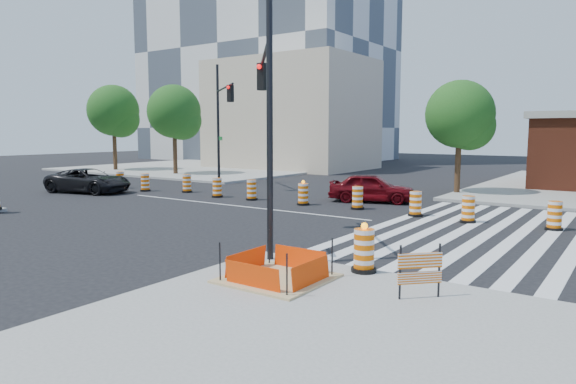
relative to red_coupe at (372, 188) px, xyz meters
The scene contains 25 objects.
ground 6.74m from the red_coupe, 133.92° to the right, with size 120.00×120.00×0.00m, color black.
sidewalk_nw 26.21m from the red_coupe, 149.83° to the left, with size 22.00×22.00×0.15m, color gray.
crosswalk_east 7.97m from the red_coupe, 37.49° to the right, with size 6.75×13.50×0.01m.
lane_centerline 6.74m from the red_coupe, 133.92° to the right, with size 14.00×0.12×0.01m, color silver.
excavation_pit 14.51m from the red_coupe, 72.55° to the right, with size 2.20×2.20×0.90m.
beige_midrise 24.30m from the red_coupe, 134.12° to the left, with size 14.00×10.00×10.00m, color #C5B096.
red_coupe is the anchor object (origin of this frame).
dark_suv 15.95m from the red_coupe, 159.34° to the right, with size 2.27×4.93×1.37m, color black.
signal_pole_se 12.06m from the red_coupe, 79.33° to the right, with size 3.61×4.27×7.23m.
signal_pole_nw 11.83m from the red_coupe, behind, with size 4.58×3.73×7.64m.
pit_drum 13.39m from the red_coupe, 65.01° to the right, with size 0.60×0.60×1.18m.
barricade 15.19m from the red_coupe, 60.68° to the right, with size 0.68×0.70×1.09m.
tree_north_a 27.85m from the red_coupe, 169.10° to the left, with size 4.39×4.39×7.46m.
tree_north_b 20.66m from the red_coupe, 164.86° to the left, with size 4.18×4.18×7.10m.
tree_north_c 6.88m from the red_coupe, 63.86° to the left, with size 3.66×3.66×6.22m.
median_drum_0 15.62m from the red_coupe, 168.09° to the right, with size 0.60×0.60×1.02m.
median_drum_1 13.26m from the red_coupe, 165.38° to the right, with size 0.60×0.60×1.02m.
median_drum_2 10.69m from the red_coupe, 167.25° to the right, with size 0.60×0.60×1.02m.
median_drum_3 8.07m from the red_coupe, 158.22° to the right, with size 0.60×0.60×1.02m.
median_drum_4 6.01m from the red_coupe, 152.07° to the right, with size 0.60×0.60×1.02m.
median_drum_5 3.56m from the red_coupe, 128.03° to the right, with size 0.60×0.60×1.18m.
median_drum_6 2.59m from the red_coupe, 78.11° to the right, with size 0.60×0.60×1.02m.
median_drum_7 4.41m from the red_coupe, 40.41° to the right, with size 0.60×0.60×1.02m.
median_drum_8 6.38m from the red_coupe, 29.40° to the right, with size 0.60×0.60×1.02m.
median_drum_9 8.97m from the red_coupe, 19.03° to the right, with size 0.60×0.60×1.02m.
Camera 1 is at (15.64, -18.07, 3.46)m, focal length 32.00 mm.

